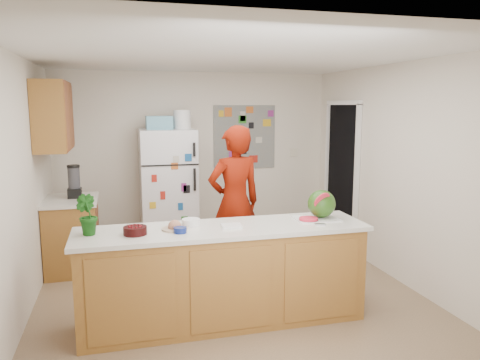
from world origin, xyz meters
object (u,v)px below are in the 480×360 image
object	(u,v)px
person	(235,203)
watermelon	(322,204)
refrigerator	(168,191)
cherry_bowl	(135,231)

from	to	relation	value
person	watermelon	size ratio (longest dim) A/B	6.61
refrigerator	person	size ratio (longest dim) A/B	0.94
refrigerator	cherry_bowl	distance (m)	2.49
refrigerator	watermelon	bearing A→B (deg)	-61.43
refrigerator	cherry_bowl	world-z (taller)	refrigerator
watermelon	refrigerator	bearing A→B (deg)	118.57
person	watermelon	world-z (taller)	person
person	cherry_bowl	size ratio (longest dim) A/B	8.94
refrigerator	cherry_bowl	xyz separation A→B (m)	(-0.54, -2.43, 0.11)
person	cherry_bowl	bearing A→B (deg)	32.62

